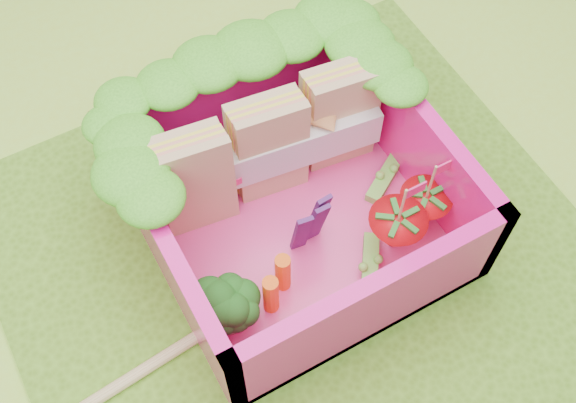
# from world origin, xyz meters

# --- Properties ---
(ground) EXTENTS (14.00, 14.00, 0.00)m
(ground) POSITION_xyz_m (0.00, 0.00, 0.00)
(ground) COLOR #B1DD3E
(ground) RESTS_ON ground
(placemat) EXTENTS (2.60, 2.60, 0.03)m
(placemat) POSITION_xyz_m (0.00, 0.00, 0.01)
(placemat) COLOR #578B1F
(placemat) RESTS_ON ground
(bento_floor) EXTENTS (1.30, 1.30, 0.05)m
(bento_floor) POSITION_xyz_m (0.07, 0.25, 0.06)
(bento_floor) COLOR #F23D8F
(bento_floor) RESTS_ON placemat
(bento_box) EXTENTS (1.30, 1.30, 0.55)m
(bento_box) POSITION_xyz_m (0.07, 0.25, 0.31)
(bento_box) COLOR #F8148C
(bento_box) RESTS_ON placemat
(lettuce_ruffle) EXTENTS (1.43, 0.77, 0.11)m
(lettuce_ruffle) POSITION_xyz_m (0.07, 0.70, 0.64)
(lettuce_ruffle) COLOR #39981B
(lettuce_ruffle) RESTS_ON bento_box
(sandwich_stack) EXTENTS (1.09, 0.30, 0.59)m
(sandwich_stack) POSITION_xyz_m (0.07, 0.50, 0.37)
(sandwich_stack) COLOR tan
(sandwich_stack) RESTS_ON bento_floor
(broccoli) EXTENTS (0.31, 0.31, 0.24)m
(broccoli) POSITION_xyz_m (-0.43, -0.05, 0.25)
(broccoli) COLOR #689849
(broccoli) RESTS_ON bento_floor
(carrot_sticks) EXTENTS (0.16, 0.14, 0.25)m
(carrot_sticks) POSITION_xyz_m (-0.18, -0.04, 0.20)
(carrot_sticks) COLOR orange
(carrot_sticks) RESTS_ON bento_floor
(purple_wedges) EXTENTS (0.18, 0.07, 0.38)m
(purple_wedges) POSITION_xyz_m (0.08, 0.11, 0.27)
(purple_wedges) COLOR #461753
(purple_wedges) RESTS_ON bento_floor
(strawberry_left) EXTENTS (0.26, 0.26, 0.50)m
(strawberry_left) POSITION_xyz_m (0.39, -0.08, 0.22)
(strawberry_left) COLOR red
(strawberry_left) RESTS_ON bento_floor
(strawberry_right) EXTENTS (0.24, 0.24, 0.48)m
(strawberry_right) POSITION_xyz_m (0.57, -0.04, 0.21)
(strawberry_right) COLOR red
(strawberry_right) RESTS_ON bento_floor
(snap_peas) EXTENTS (0.60, 0.64, 0.05)m
(snap_peas) POSITION_xyz_m (0.41, 0.06, 0.11)
(snap_peas) COLOR #51BC3B
(snap_peas) RESTS_ON bento_floor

